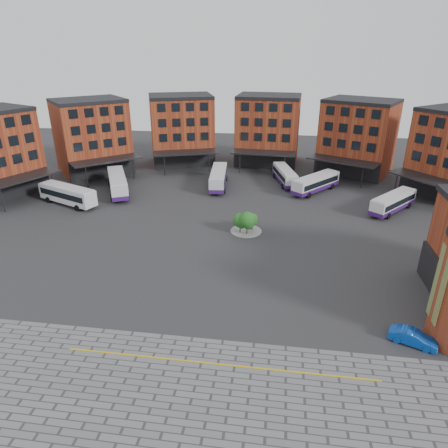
# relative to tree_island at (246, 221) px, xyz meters

# --- Properties ---
(ground) EXTENTS (160.00, 160.00, 0.00)m
(ground) POSITION_rel_tree_island_xyz_m (-1.99, -11.40, -1.80)
(ground) COLOR #28282B
(ground) RESTS_ON ground
(yellow_line) EXTENTS (26.00, 0.15, 0.02)m
(yellow_line) POSITION_rel_tree_island_xyz_m (0.01, -25.40, -1.77)
(yellow_line) COLOR gold
(yellow_line) RESTS_ON paving_zone
(main_building) EXTENTS (94.14, 42.48, 14.60)m
(main_building) POSITION_rel_tree_island_xyz_m (-6.76, 26.85, 5.43)
(main_building) COLOR #933E20
(main_building) RESTS_ON ground
(tree_island) EXTENTS (4.40, 4.40, 3.36)m
(tree_island) POSITION_rel_tree_island_xyz_m (0.00, 0.00, 0.00)
(tree_island) COLOR gray
(tree_island) RESTS_ON ground
(bus_a) EXTENTS (11.20, 6.68, 3.14)m
(bus_a) POSITION_rel_tree_island_xyz_m (-29.96, 6.98, 0.06)
(bus_a) COLOR silver
(bus_a) RESTS_ON ground
(bus_b) EXTENTS (7.72, 12.10, 3.41)m
(bus_b) POSITION_rel_tree_island_xyz_m (-23.94, 13.50, 0.05)
(bus_b) COLOR silver
(bus_b) RESTS_ON ground
(bus_c) EXTENTS (3.59, 11.58, 3.21)m
(bus_c) POSITION_rel_tree_island_xyz_m (-6.83, 19.42, -0.06)
(bus_c) COLOR silver
(bus_c) RESTS_ON ground
(bus_d) EXTENTS (4.87, 10.47, 2.88)m
(bus_d) POSITION_rel_tree_island_xyz_m (5.31, 23.26, -0.24)
(bus_d) COLOR silver
(bus_d) RESTS_ON ground
(bus_e) EXTENTS (8.89, 9.96, 3.06)m
(bus_e) POSITION_rel_tree_island_xyz_m (10.79, 19.00, -0.14)
(bus_e) COLOR silver
(bus_e) RESTS_ON ground
(bus_f) EXTENTS (8.53, 9.39, 2.91)m
(bus_f) POSITION_rel_tree_island_xyz_m (22.19, 11.25, -0.22)
(bus_f) COLOR white
(bus_f) RESTS_ON ground
(blue_car) EXTENTS (4.27, 2.80, 1.33)m
(blue_car) POSITION_rel_tree_island_xyz_m (16.59, -20.53, -1.13)
(blue_car) COLOR #0D43B2
(blue_car) RESTS_ON ground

